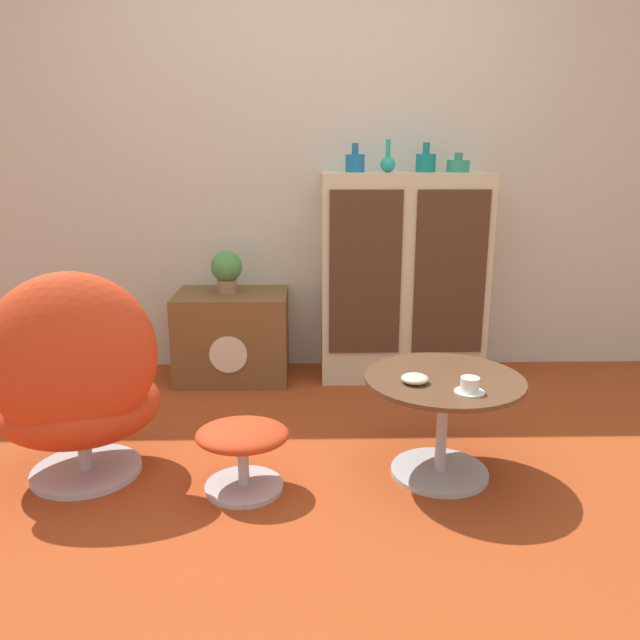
% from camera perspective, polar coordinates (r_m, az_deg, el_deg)
% --- Properties ---
extents(ground_plane, '(12.00, 12.00, 0.00)m').
position_cam_1_polar(ground_plane, '(2.46, -0.01, -16.36)').
color(ground_plane, '#9E3D19').
extents(wall_back, '(6.40, 0.06, 2.60)m').
position_cam_1_polar(wall_back, '(3.75, -0.56, 15.30)').
color(wall_back, beige).
rests_on(wall_back, ground_plane).
extents(sideboard, '(0.93, 0.40, 1.18)m').
position_cam_1_polar(sideboard, '(3.63, 7.51, 3.91)').
color(sideboard, beige).
rests_on(sideboard, ground_plane).
extents(tv_console, '(0.64, 0.46, 0.51)m').
position_cam_1_polar(tv_console, '(3.67, -7.98, -1.42)').
color(tv_console, brown).
rests_on(tv_console, ground_plane).
extents(egg_chair, '(0.76, 0.73, 0.89)m').
position_cam_1_polar(egg_chair, '(2.61, -21.43, -5.42)').
color(egg_chair, '#B7B7BC').
rests_on(egg_chair, ground_plane).
extents(ottoman, '(0.36, 0.31, 0.28)m').
position_cam_1_polar(ottoman, '(2.48, -7.09, -11.17)').
color(ottoman, '#B7B7BC').
rests_on(ottoman, ground_plane).
extents(coffee_table, '(0.63, 0.63, 0.42)m').
position_cam_1_polar(coffee_table, '(2.58, 11.15, -8.05)').
color(coffee_table, '#B7B7BC').
rests_on(coffee_table, ground_plane).
extents(vase_leftmost, '(0.11, 0.11, 0.16)m').
position_cam_1_polar(vase_leftmost, '(3.53, 3.22, 14.20)').
color(vase_leftmost, '#196699').
rests_on(vase_leftmost, sideboard).
extents(vase_inner_left, '(0.08, 0.08, 0.18)m').
position_cam_1_polar(vase_inner_left, '(3.55, 6.22, 14.09)').
color(vase_inner_left, teal).
rests_on(vase_inner_left, sideboard).
extents(vase_inner_right, '(0.11, 0.11, 0.16)m').
position_cam_1_polar(vase_inner_right, '(3.59, 9.65, 14.06)').
color(vase_inner_right, '#147A75').
rests_on(vase_inner_right, sideboard).
extents(vase_rightmost, '(0.13, 0.13, 0.11)m').
position_cam_1_polar(vase_rightmost, '(3.62, 12.52, 13.63)').
color(vase_rightmost, '#2D8E6B').
rests_on(vase_rightmost, sideboard).
extents(potted_plant, '(0.18, 0.18, 0.24)m').
position_cam_1_polar(potted_plant, '(3.58, -8.54, 4.59)').
color(potted_plant, '#996B4C').
rests_on(potted_plant, tv_console).
extents(teacup, '(0.11, 0.11, 0.06)m').
position_cam_1_polar(teacup, '(2.38, 13.53, -5.93)').
color(teacup, white).
rests_on(teacup, coffee_table).
extents(bowl, '(0.11, 0.11, 0.04)m').
position_cam_1_polar(bowl, '(2.44, 8.67, -5.32)').
color(bowl, beige).
rests_on(bowl, coffee_table).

